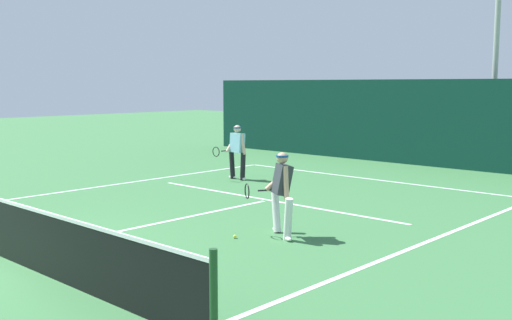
{
  "coord_description": "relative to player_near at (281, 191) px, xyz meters",
  "views": [
    {
      "loc": [
        9.58,
        -4.19,
        2.78
      ],
      "look_at": [
        -0.11,
        6.24,
        1.0
      ],
      "focal_mm": 42.5,
      "sensor_mm": 36.0,
      "label": 1
    }
  ],
  "objects": [
    {
      "name": "court_line_centre",
      "position": [
        -2.49,
        -0.92,
        -0.85
      ],
      "size": [
        0.1,
        6.4,
        0.01
      ],
      "primitive_type": "cube",
      "color": "white",
      "rests_on": "ground_plane"
    },
    {
      "name": "player_near",
      "position": [
        0.0,
        0.0,
        0.0
      ],
      "size": [
        1.12,
        0.81,
        1.56
      ],
      "rotation": [
        0.0,
        0.0,
        2.6
      ],
      "color": "silver",
      "rests_on": "ground_plane"
    },
    {
      "name": "light_pole",
      "position": [
        -0.81,
        11.71,
        4.37
      ],
      "size": [
        0.55,
        0.44,
        8.68
      ],
      "color": "#9EA39E",
      "rests_on": "ground_plane"
    },
    {
      "name": "court_line_service",
      "position": [
        -2.49,
        2.45,
        -0.85
      ],
      "size": [
        7.61,
        0.1,
        0.01
      ],
      "primitive_type": "cube",
      "color": "white",
      "rests_on": "ground_plane"
    },
    {
      "name": "back_fence_windscreen",
      "position": [
        -2.49,
        10.76,
        0.62
      ],
      "size": [
        20.18,
        0.12,
        2.96
      ],
      "primitive_type": "cube",
      "color": "#0C352A",
      "rests_on": "ground_plane"
    },
    {
      "name": "court_line_baseline_far",
      "position": [
        -2.49,
        6.94,
        -0.85
      ],
      "size": [
        9.34,
        0.1,
        0.01
      ],
      "primitive_type": "cube",
      "color": "white",
      "rests_on": "ground_plane"
    },
    {
      "name": "tennis_ball",
      "position": [
        -0.51,
        -0.7,
        -0.82
      ],
      "size": [
        0.07,
        0.07,
        0.07
      ],
      "primitive_type": "sphere",
      "color": "#D1E033",
      "rests_on": "ground_plane"
    },
    {
      "name": "player_far",
      "position": [
        -5.32,
        4.22,
        0.03
      ],
      "size": [
        0.8,
        0.84,
        1.6
      ],
      "rotation": [
        0.0,
        0.0,
        3.12
      ],
      "color": "black",
      "rests_on": "ground_plane"
    },
    {
      "name": "ground_plane",
      "position": [
        -2.49,
        -4.12,
        -0.85
      ],
      "size": [
        80.0,
        80.0,
        0.0
      ],
      "primitive_type": "plane",
      "color": "#39713F"
    }
  ]
}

